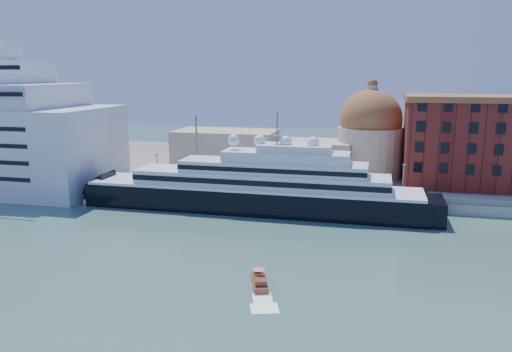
# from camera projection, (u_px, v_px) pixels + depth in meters

# --- Properties ---
(ground) EXTENTS (400.00, 400.00, 0.00)m
(ground) POSITION_uv_depth(u_px,v_px,m) (239.00, 244.00, 91.46)
(ground) COLOR #365D55
(ground) RESTS_ON ground
(quay) EXTENTS (180.00, 10.00, 2.50)m
(quay) POSITION_uv_depth(u_px,v_px,m) (275.00, 194.00, 123.57)
(quay) COLOR gray
(quay) RESTS_ON ground
(land) EXTENTS (260.00, 72.00, 2.00)m
(land) POSITION_uv_depth(u_px,v_px,m) (300.00, 166.00, 162.64)
(land) COLOR slate
(land) RESTS_ON ground
(quay_fence) EXTENTS (180.00, 0.10, 1.20)m
(quay_fence) POSITION_uv_depth(u_px,v_px,m) (272.00, 191.00, 118.91)
(quay_fence) COLOR slate
(quay_fence) RESTS_ON quay
(superyacht) EXTENTS (87.20, 12.09, 26.06)m
(superyacht) POSITION_uv_depth(u_px,v_px,m) (241.00, 190.00, 113.78)
(superyacht) COLOR black
(superyacht) RESTS_ON ground
(service_barge) EXTENTS (10.33, 3.72, 2.30)m
(service_barge) POSITION_uv_depth(u_px,v_px,m) (107.00, 202.00, 118.70)
(service_barge) COLOR white
(service_barge) RESTS_ON ground
(water_taxi) EXTENTS (3.92, 6.51, 2.93)m
(water_taxi) POSITION_uv_depth(u_px,v_px,m) (260.00, 282.00, 73.18)
(water_taxi) COLOR maroon
(water_taxi) RESTS_ON ground
(warehouse) EXTENTS (43.00, 19.00, 23.25)m
(warehouse) POSITION_uv_depth(u_px,v_px,m) (491.00, 141.00, 126.18)
(warehouse) COLOR maroon
(warehouse) RESTS_ON land
(church) EXTENTS (66.00, 18.00, 25.50)m
(church) POSITION_uv_depth(u_px,v_px,m) (314.00, 144.00, 142.71)
(church) COLOR beige
(church) RESTS_ON land
(lamp_posts) EXTENTS (120.80, 2.40, 18.00)m
(lamp_posts) POSITION_uv_depth(u_px,v_px,m) (224.00, 159.00, 123.10)
(lamp_posts) COLOR slate
(lamp_posts) RESTS_ON quay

